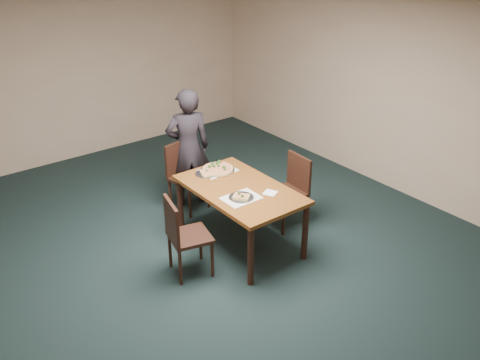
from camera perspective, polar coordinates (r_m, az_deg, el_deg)
ground at (r=6.05m, az=-0.77°, el=-9.31°), size 8.00×8.00×0.00m
room_shell at (r=5.23m, az=-0.89°, el=6.35°), size 8.00×8.00×8.00m
dining_table at (r=6.12m, az=0.00°, el=-1.61°), size 0.90×1.50×0.75m
chair_far at (r=7.04m, az=-5.98°, el=0.85°), size 0.51×0.51×0.91m
chair_left at (r=5.72m, az=-6.13°, el=-5.63°), size 0.51×0.51×0.91m
chair_right at (r=6.65m, az=5.52°, el=-0.72°), size 0.44×0.44×0.91m
diner at (r=7.05m, az=-5.55°, el=3.45°), size 0.68×0.56×1.60m
placemat_main at (r=6.50m, az=-2.36°, el=1.03°), size 0.42×0.32×0.00m
placemat_near at (r=5.87m, az=0.13°, el=-1.92°), size 0.40×0.30×0.00m
pizza_pan at (r=6.49m, az=-2.38°, el=1.23°), size 0.41×0.41×0.07m
slice_plate_near at (r=5.86m, az=0.12°, el=-1.81°), size 0.28×0.28×0.06m
slice_plate_far at (r=6.41m, az=-3.56°, el=0.73°), size 0.28×0.28×0.06m
napkin at (r=5.98m, az=3.24°, el=-1.37°), size 0.19×0.19×0.01m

